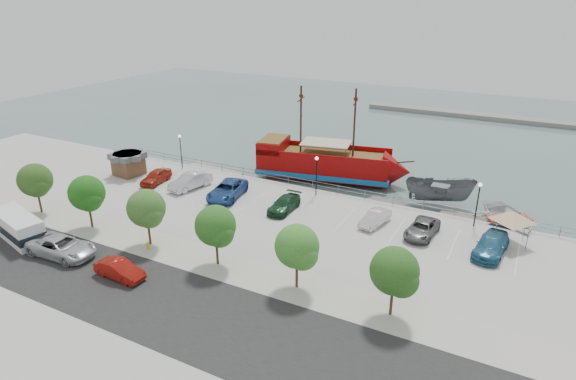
% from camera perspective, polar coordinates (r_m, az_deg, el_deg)
% --- Properties ---
extents(ground, '(160.00, 160.00, 0.00)m').
position_cam_1_polar(ground, '(46.41, -0.05, -4.48)').
color(ground, '#4B6360').
extents(land_slab, '(100.00, 58.00, 1.20)m').
position_cam_1_polar(land_slab, '(32.21, -18.71, -18.63)').
color(land_slab, '#B1B1AD').
rests_on(land_slab, ground).
extents(street, '(100.00, 8.00, 0.04)m').
position_cam_1_polar(street, '(34.56, -12.84, -13.47)').
color(street, black).
rests_on(street, land_slab).
extents(sidewalk, '(100.00, 4.00, 0.05)m').
position_cam_1_polar(sidewalk, '(38.46, -7.09, -9.03)').
color(sidewalk, '#B5AF9B').
rests_on(sidewalk, land_slab).
extents(seawall_railing, '(50.00, 0.06, 1.00)m').
position_cam_1_polar(seawall_railing, '(52.21, 3.93, 0.44)').
color(seawall_railing, slate).
rests_on(seawall_railing, land_slab).
extents(far_shore, '(40.00, 3.00, 0.80)m').
position_cam_1_polar(far_shore, '(94.42, 21.56, 8.17)').
color(far_shore, gray).
rests_on(far_shore, ground).
extents(pirate_ship, '(18.70, 8.41, 11.60)m').
position_cam_1_polar(pirate_ship, '(57.76, 5.57, 3.01)').
color(pirate_ship, '#8D0505').
rests_on(pirate_ship, ground).
extents(patrol_boat, '(7.67, 4.50, 2.79)m').
position_cam_1_polar(patrol_boat, '(53.18, 17.54, -0.33)').
color(patrol_boat, '#585A5F').
rests_on(patrol_boat, ground).
extents(speedboat, '(8.19, 8.94, 1.51)m').
position_cam_1_polar(speedboat, '(50.50, 24.64, -3.40)').
color(speedboat, silver).
rests_on(speedboat, ground).
extents(dock_west, '(8.08, 3.39, 0.45)m').
position_cam_1_polar(dock_west, '(61.09, -8.82, 2.22)').
color(dock_west, gray).
rests_on(dock_west, ground).
extents(dock_mid, '(6.59, 3.65, 0.36)m').
position_cam_1_polar(dock_mid, '(51.61, 12.61, -1.96)').
color(dock_mid, slate).
rests_on(dock_mid, ground).
extents(dock_east, '(7.77, 2.93, 0.43)m').
position_cam_1_polar(dock_east, '(50.43, 21.66, -3.62)').
color(dock_east, slate).
rests_on(dock_east, ground).
extents(shed, '(3.60, 3.60, 2.65)m').
position_cam_1_polar(shed, '(59.62, -18.40, 3.04)').
color(shed, brown).
rests_on(shed, land_slab).
extents(canopy_tent, '(4.48, 4.48, 3.33)m').
position_cam_1_polar(canopy_tent, '(44.69, 25.21, -2.32)').
color(canopy_tent, slate).
rests_on(canopy_tent, land_slab).
extents(street_van, '(6.06, 3.10, 1.64)m').
position_cam_1_polar(street_van, '(43.43, -25.27, -6.09)').
color(street_van, '#B3B8BA').
rests_on(street_van, street).
extents(street_sedan, '(4.18, 1.58, 1.36)m').
position_cam_1_polar(street_sedan, '(38.68, -19.35, -8.89)').
color(street_sedan, maroon).
rests_on(street_sedan, street).
extents(shuttle_bus, '(6.82, 3.79, 2.27)m').
position_cam_1_polar(shuttle_bus, '(47.93, -29.36, -3.86)').
color(shuttle_bus, silver).
rests_on(shuttle_bus, street).
extents(fire_hydrant, '(0.25, 0.25, 0.71)m').
position_cam_1_polar(fire_hydrant, '(42.05, -16.27, -6.33)').
color(fire_hydrant, gold).
rests_on(fire_hydrant, sidewalk).
extents(lamp_post_left, '(0.36, 0.36, 4.28)m').
position_cam_1_polar(lamp_post_left, '(59.52, -12.64, 5.17)').
color(lamp_post_left, black).
rests_on(lamp_post_left, land_slab).
extents(lamp_post_mid, '(0.36, 0.36, 4.28)m').
position_cam_1_polar(lamp_post_mid, '(50.25, 3.40, 2.51)').
color(lamp_post_mid, black).
rests_on(lamp_post_mid, land_slab).
extents(lamp_post_right, '(0.36, 0.36, 4.28)m').
position_cam_1_polar(lamp_post_right, '(46.52, 21.63, -0.75)').
color(lamp_post_right, black).
rests_on(lamp_post_right, land_slab).
extents(tree_a, '(3.30, 3.20, 5.00)m').
position_cam_1_polar(tree_a, '(51.73, -27.74, 0.91)').
color(tree_a, '#473321').
rests_on(tree_a, sidewalk).
extents(tree_b, '(3.30, 3.20, 5.00)m').
position_cam_1_polar(tree_b, '(46.36, -22.68, -0.51)').
color(tree_b, '#473321').
rests_on(tree_b, sidewalk).
extents(tree_c, '(3.30, 3.20, 5.00)m').
position_cam_1_polar(tree_c, '(41.47, -16.36, -2.27)').
color(tree_c, '#473321').
rests_on(tree_c, sidewalk).
extents(tree_d, '(3.30, 3.20, 5.00)m').
position_cam_1_polar(tree_d, '(37.27, -8.47, -4.42)').
color(tree_d, '#473321').
rests_on(tree_d, sidewalk).
extents(tree_e, '(3.30, 3.20, 5.00)m').
position_cam_1_polar(tree_e, '(34.00, 1.23, -6.93)').
color(tree_e, '#473321').
rests_on(tree_e, sidewalk).
extents(tree_f, '(3.30, 3.20, 5.00)m').
position_cam_1_polar(tree_f, '(31.96, 12.70, -9.60)').
color(tree_f, '#473321').
rests_on(tree_f, sidewalk).
extents(parked_car_a, '(2.34, 4.63, 1.51)m').
position_cam_1_polar(parked_car_a, '(56.25, -15.38, 1.55)').
color(parked_car_a, maroon).
rests_on(parked_car_a, land_slab).
extents(parked_car_b, '(2.79, 5.34, 1.67)m').
position_cam_1_polar(parked_car_b, '(53.76, -11.51, 1.04)').
color(parked_car_b, silver).
rests_on(parked_car_b, land_slab).
extents(parked_car_c, '(3.82, 6.41, 1.67)m').
position_cam_1_polar(parked_car_c, '(50.65, -7.22, -0.02)').
color(parked_car_c, navy).
rests_on(parked_car_c, land_slab).
extents(parked_car_d, '(1.93, 4.69, 1.36)m').
position_cam_1_polar(parked_car_d, '(47.30, -0.46, -1.69)').
color(parked_car_d, '#183E24').
rests_on(parked_car_d, land_slab).
extents(parked_car_f, '(2.14, 4.23, 1.33)m').
position_cam_1_polar(parked_car_f, '(45.21, 10.28, -3.28)').
color(parked_car_f, silver).
rests_on(parked_car_f, land_slab).
extents(parked_car_g, '(2.59, 4.95, 1.33)m').
position_cam_1_polar(parked_car_g, '(44.15, 15.60, -4.43)').
color(parked_car_g, '#5D5D5D').
rests_on(parked_car_g, land_slab).
extents(parked_car_h, '(2.78, 5.57, 1.55)m').
position_cam_1_polar(parked_car_h, '(43.02, 22.95, -6.02)').
color(parked_car_h, '#245F7E').
rests_on(parked_car_h, land_slab).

